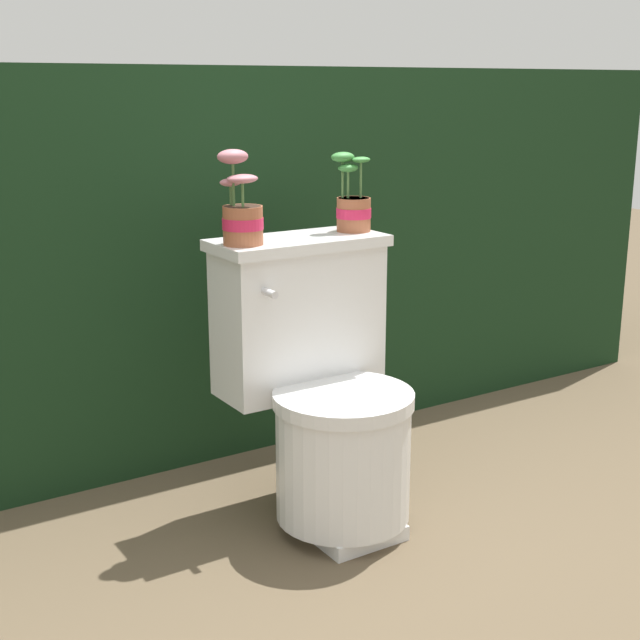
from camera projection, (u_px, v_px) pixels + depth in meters
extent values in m
plane|color=brown|center=(335.00, 523.00, 2.47)|extent=(12.00, 12.00, 0.00)
cube|color=black|center=(176.00, 248.00, 3.14)|extent=(3.72, 0.91, 1.23)
cube|color=silver|center=(342.00, 521.00, 2.43)|extent=(0.23, 0.30, 0.04)
cylinder|color=silver|center=(343.00, 461.00, 2.38)|extent=(0.36, 0.36, 0.32)
cylinder|color=silver|center=(343.00, 399.00, 2.34)|extent=(0.38, 0.38, 0.04)
cube|color=silver|center=(298.00, 320.00, 2.48)|extent=(0.46, 0.20, 0.41)
cube|color=silver|center=(298.00, 243.00, 2.43)|extent=(0.48, 0.22, 0.03)
cylinder|color=silver|center=(270.00, 293.00, 2.26)|extent=(0.02, 0.05, 0.02)
cylinder|color=#9E5638|center=(243.00, 225.00, 2.30)|extent=(0.10, 0.10, 0.10)
cylinder|color=#D1234C|center=(243.00, 223.00, 2.30)|extent=(0.11, 0.11, 0.03)
cylinder|color=#332319|center=(243.00, 208.00, 2.29)|extent=(0.10, 0.10, 0.01)
cylinder|color=#4C753D|center=(231.00, 195.00, 2.29)|extent=(0.01, 0.01, 0.05)
ellipsoid|color=#B26B75|center=(230.00, 182.00, 2.29)|extent=(0.06, 0.04, 0.02)
cylinder|color=#4C753D|center=(243.00, 194.00, 2.26)|extent=(0.01, 0.01, 0.06)
ellipsoid|color=#B26B75|center=(242.00, 179.00, 2.25)|extent=(0.08, 0.06, 0.02)
cylinder|color=#4C753D|center=(233.00, 184.00, 2.27)|extent=(0.01, 0.01, 0.11)
ellipsoid|color=#B26B75|center=(233.00, 157.00, 2.25)|extent=(0.08, 0.06, 0.04)
cylinder|color=#9E5638|center=(354.00, 215.00, 2.51)|extent=(0.10, 0.10, 0.09)
cylinder|color=#D1234C|center=(354.00, 213.00, 2.51)|extent=(0.10, 0.10, 0.03)
cylinder|color=#332319|center=(354.00, 200.00, 2.50)|extent=(0.09, 0.09, 0.01)
cylinder|color=#4C753D|center=(343.00, 179.00, 2.48)|extent=(0.01, 0.01, 0.10)
ellipsoid|color=#387F38|center=(343.00, 157.00, 2.47)|extent=(0.07, 0.05, 0.03)
cylinder|color=#4C753D|center=(348.00, 184.00, 2.48)|extent=(0.01, 0.01, 0.08)
ellipsoid|color=#387F38|center=(348.00, 168.00, 2.47)|extent=(0.06, 0.04, 0.02)
cylinder|color=#4C753D|center=(361.00, 180.00, 2.49)|extent=(0.01, 0.01, 0.10)
ellipsoid|color=#387F38|center=(361.00, 160.00, 2.47)|extent=(0.06, 0.04, 0.02)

